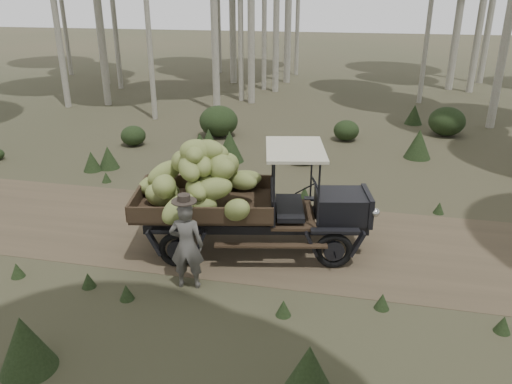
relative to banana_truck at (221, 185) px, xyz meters
The scene contains 5 objects.
ground 1.80m from the banana_truck, 44.46° to the left, with size 120.00×120.00×0.00m, color #473D2B.
dirt_track 1.79m from the banana_truck, 44.46° to the left, with size 70.00×4.00×0.01m, color brown.
banana_truck is the anchor object (origin of this frame).
farmer 1.67m from the banana_truck, 98.09° to the right, with size 0.68×0.52×1.86m.
undergrowth 4.37m from the banana_truck, 31.43° to the left, with size 22.42×22.52×1.39m.
Camera 1 is at (2.02, -9.86, 5.18)m, focal length 35.00 mm.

